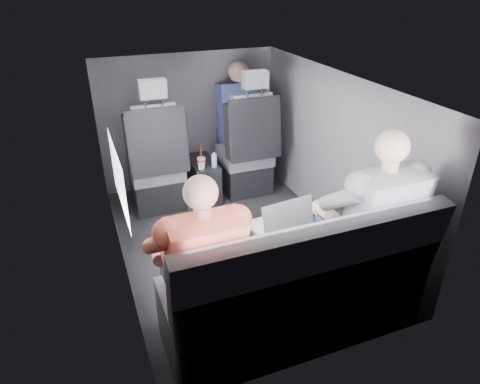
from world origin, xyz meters
name	(u,v)px	position (x,y,z in m)	size (l,w,h in m)	color
floor	(235,243)	(0.00, 0.00, 0.00)	(2.60, 2.60, 0.00)	black
ceiling	(233,82)	(0.00, 0.00, 1.35)	(2.60, 2.60, 0.00)	#B2B2AD
panel_left	(114,190)	(-0.90, 0.00, 0.68)	(0.02, 2.60, 1.35)	#56565B
panel_right	(335,154)	(0.90, 0.00, 0.68)	(0.02, 2.60, 1.35)	#56565B
panel_front	(189,121)	(0.00, 1.30, 0.68)	(1.80, 0.02, 1.35)	#56565B
panel_back	(323,268)	(0.00, -1.30, 0.68)	(1.80, 0.02, 1.35)	#56565B
side_window	(118,178)	(-0.88, -0.30, 0.90)	(0.02, 0.75, 0.42)	white
seatbelt	(254,122)	(0.45, 0.67, 0.80)	(0.05, 0.01, 0.65)	black
front_seat_left	(157,169)	(-0.45, 0.84, 0.40)	(0.52, 0.58, 1.26)	black
front_seat_right	(247,156)	(0.45, 0.84, 0.40)	(0.52, 0.58, 1.26)	black
center_console	(203,179)	(0.00, 0.88, 0.20)	(0.24, 0.48, 0.41)	black
rear_bench	(297,294)	(0.00, -1.06, 0.31)	(1.60, 0.57, 0.92)	slate
soda_cup	(201,163)	(-0.06, 0.70, 0.46)	(0.08, 0.08, 0.24)	white
water_bottle	(214,160)	(0.07, 0.70, 0.47)	(0.05, 0.05, 0.14)	#9FC1D8
laptop_white	(187,245)	(-0.59, -0.79, 0.64)	(0.41, 0.41, 0.27)	silver
laptop_silver	(281,223)	(0.02, -0.77, 0.63)	(0.38, 0.35, 0.25)	silver
laptop_black	(354,212)	(0.54, -0.81, 0.63)	(0.35, 0.33, 0.23)	black
passenger_rear_left	(199,265)	(-0.57, -0.97, 0.62)	(0.49, 0.61, 1.20)	#2D2C31
passenger_rear_right	(367,221)	(0.52, -0.97, 0.65)	(0.54, 0.65, 1.28)	navy
passenger_front_right	(239,114)	(0.47, 1.10, 0.76)	(0.41, 0.41, 0.84)	navy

